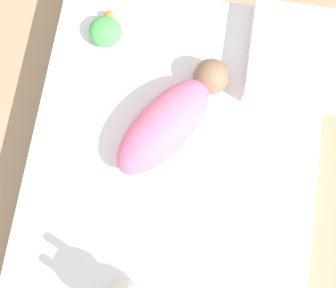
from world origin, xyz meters
TOP-DOWN VIEW (x-y plane):
  - ground_plane at (0.00, 0.00)m, footprint 12.00×12.00m
  - bed_mattress at (0.00, 0.00)m, footprint 1.37×1.07m
  - swaddled_baby at (0.15, 0.03)m, footprint 0.53×0.42m
  - pillow at (0.47, -0.40)m, footprint 0.39×0.36m
  - turtle_plush at (0.47, 0.33)m, footprint 0.16×0.13m

SIDE VIEW (x-z plane):
  - ground_plane at x=0.00m, z-range 0.00..0.00m
  - bed_mattress at x=0.00m, z-range 0.00..0.18m
  - turtle_plush at x=0.47m, z-range 0.18..0.27m
  - pillow at x=0.47m, z-range 0.18..0.28m
  - swaddled_baby at x=0.15m, z-range 0.18..0.33m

